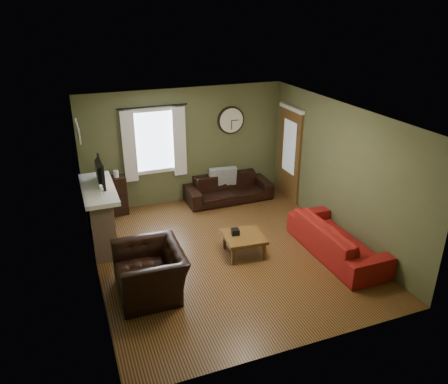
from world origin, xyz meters
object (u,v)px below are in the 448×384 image
object	(u,v)px
bookshelf	(110,197)
armchair	(150,272)
sofa_brown	(228,188)
sofa_red	(337,239)
coffee_table	(244,244)

from	to	relation	value
bookshelf	armchair	distance (m)	3.08
bookshelf	sofa_brown	distance (m)	2.68
sofa_brown	armchair	bearing A→B (deg)	-130.44
sofa_red	armchair	bearing A→B (deg)	88.90
coffee_table	sofa_brown	bearing A→B (deg)	75.11
bookshelf	coffee_table	bearing A→B (deg)	-50.82
sofa_brown	coffee_table	bearing A→B (deg)	-104.89
sofa_red	coffee_table	xyz separation A→B (m)	(-1.57, 0.62, -0.13)
armchair	bookshelf	bearing A→B (deg)	-175.68
sofa_brown	armchair	xyz separation A→B (m)	(-2.45, -2.88, 0.09)
sofa_brown	coffee_table	world-z (taller)	sofa_brown
bookshelf	sofa_brown	xyz separation A→B (m)	(2.67, -0.19, -0.14)
armchair	coffee_table	distance (m)	1.93
bookshelf	sofa_red	distance (m)	4.80
coffee_table	armchair	bearing A→B (deg)	-163.19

